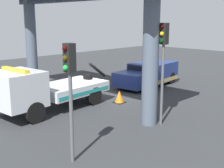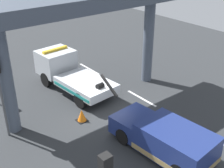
{
  "view_description": "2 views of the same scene",
  "coord_description": "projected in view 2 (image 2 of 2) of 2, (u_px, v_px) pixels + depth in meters",
  "views": [
    {
      "loc": [
        12.05,
        12.77,
        4.69
      ],
      "look_at": [
        -0.21,
        0.6,
        0.85
      ],
      "focal_mm": 47.54,
      "sensor_mm": 36.0,
      "label": 1
    },
    {
      "loc": [
        -11.74,
        8.93,
        9.4
      ],
      "look_at": [
        0.47,
        -0.72,
        1.51
      ],
      "focal_mm": 46.98,
      "sensor_mm": 36.0,
      "label": 2
    }
  ],
  "objects": [
    {
      "name": "tow_truck_white",
      "position": [
        68.0,
        71.0,
        19.82
      ],
      "size": [
        7.33,
        2.86,
        2.46
      ],
      "color": "silver",
      "rests_on": "ground"
    },
    {
      "name": "lane_stripe_west",
      "position": [
        224.0,
        144.0,
        14.75
      ],
      "size": [
        2.6,
        0.16,
        0.01
      ],
      "primitive_type": "cube",
      "color": "silver",
      "rests_on": "ground"
    },
    {
      "name": "lane_stripe_east",
      "position": [
        89.0,
        69.0,
        23.15
      ],
      "size": [
        2.6,
        0.16,
        0.01
      ],
      "primitive_type": "cube",
      "color": "silver",
      "rests_on": "ground"
    },
    {
      "name": "overpass_structure",
      "position": [
        87.0,
        9.0,
        16.05
      ],
      "size": [
        3.6,
        11.91,
        6.7
      ],
      "color": "#4C5666",
      "rests_on": "ground"
    },
    {
      "name": "lane_stripe_mid",
      "position": [
        142.0,
        98.0,
        18.95
      ],
      "size": [
        2.6,
        0.16,
        0.01
      ],
      "primitive_type": "cube",
      "color": "silver",
      "rests_on": "ground"
    },
    {
      "name": "traffic_cone_orange",
      "position": [
        82.0,
        116.0,
        16.52
      ],
      "size": [
        0.58,
        0.58,
        0.69
      ],
      "color": "orange",
      "rests_on": "ground"
    },
    {
      "name": "ground_plane",
      "position": [
        107.0,
        113.0,
        17.43
      ],
      "size": [
        60.0,
        40.0,
        0.1
      ],
      "primitive_type": "cube",
      "color": "#2D3033"
    },
    {
      "name": "towed_van_green",
      "position": [
        165.0,
        139.0,
        13.88
      ],
      "size": [
        5.35,
        2.58,
        1.58
      ],
      "color": "navy",
      "rests_on": "ground"
    }
  ]
}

